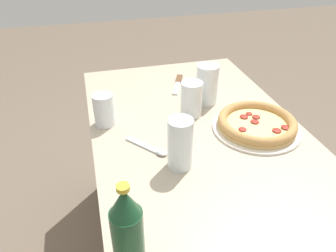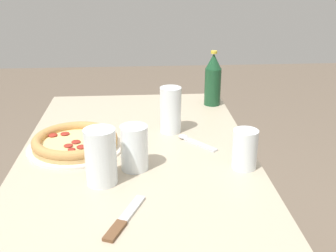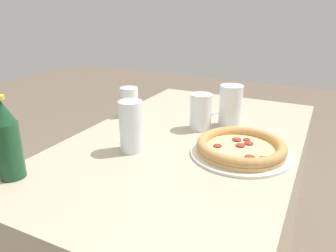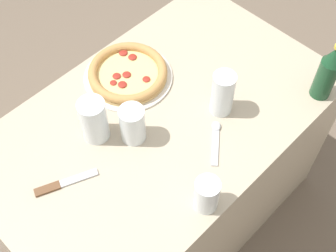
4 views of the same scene
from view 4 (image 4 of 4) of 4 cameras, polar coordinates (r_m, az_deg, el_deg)
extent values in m
plane|color=#6B5B4C|center=(2.09, -0.73, -10.28)|extent=(8.00, 8.00, 0.00)
cube|color=#B7A88E|center=(1.77, -0.85, -5.58)|extent=(1.17, 0.71, 0.70)
cylinder|color=silver|center=(1.58, -4.87, 5.97)|extent=(0.30, 0.30, 0.01)
cylinder|color=tan|center=(1.58, -4.90, 6.21)|extent=(0.26, 0.26, 0.01)
cylinder|color=#EACC7F|center=(1.57, -4.92, 6.39)|extent=(0.23, 0.23, 0.00)
torus|color=tan|center=(1.56, -4.94, 6.58)|extent=(0.26, 0.26, 0.03)
ellipsoid|color=maroon|center=(1.56, -5.07, 6.27)|extent=(0.03, 0.03, 0.01)
ellipsoid|color=maroon|center=(1.61, -4.35, 8.39)|extent=(0.03, 0.03, 0.01)
ellipsoid|color=maroon|center=(1.54, -6.69, 5.27)|extent=(0.02, 0.02, 0.01)
ellipsoid|color=maroon|center=(1.56, -6.28, 6.09)|extent=(0.03, 0.03, 0.01)
ellipsoid|color=maroon|center=(1.53, -5.59, 5.06)|extent=(0.03, 0.03, 0.01)
ellipsoid|color=maroon|center=(1.63, -5.49, 8.89)|extent=(0.03, 0.03, 0.01)
ellipsoid|color=maroon|center=(1.54, -2.66, 5.73)|extent=(0.03, 0.03, 0.01)
cylinder|color=white|center=(1.40, -9.02, 0.73)|extent=(0.08, 0.08, 0.15)
cylinder|color=maroon|center=(1.41, -8.92, 0.25)|extent=(0.07, 0.07, 0.10)
cylinder|color=white|center=(1.28, 4.72, -8.31)|extent=(0.07, 0.07, 0.11)
cylinder|color=black|center=(1.30, 4.65, -8.77)|extent=(0.06, 0.06, 0.06)
cylinder|color=white|center=(1.45, 6.66, 3.96)|extent=(0.07, 0.07, 0.16)
cylinder|color=orange|center=(1.47, 6.53, 3.08)|extent=(0.06, 0.06, 0.08)
cylinder|color=white|center=(1.39, -4.34, 0.23)|extent=(0.08, 0.08, 0.13)
cylinder|color=#935123|center=(1.41, -4.28, -0.40)|extent=(0.06, 0.06, 0.07)
cylinder|color=#194728|center=(1.56, 18.63, 5.54)|extent=(0.07, 0.07, 0.15)
cone|color=#194728|center=(1.49, 19.70, 8.13)|extent=(0.06, 0.06, 0.06)
cube|color=brown|center=(1.39, -14.48, -7.44)|extent=(0.08, 0.05, 0.01)
cube|color=silver|center=(1.38, -10.80, -6.23)|extent=(0.11, 0.06, 0.01)
cube|color=silver|center=(1.42, 5.77, -2.60)|extent=(0.11, 0.10, 0.01)
ellipsoid|color=silver|center=(1.46, 5.90, -0.01)|extent=(0.05, 0.05, 0.01)
camera|label=1|loc=(1.60, 34.58, 25.78)|focal=35.00mm
camera|label=2|loc=(1.06, -57.10, -19.44)|focal=45.00mm
camera|label=3|loc=(1.99, 11.79, 31.46)|focal=35.00mm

